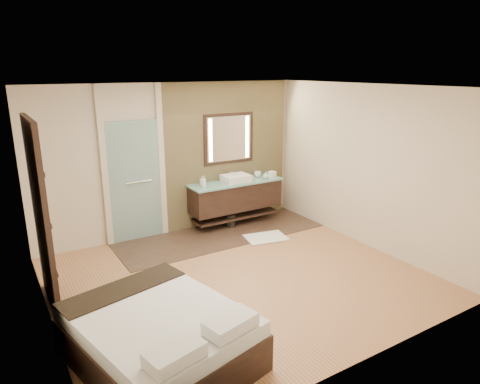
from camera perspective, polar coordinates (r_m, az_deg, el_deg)
floor at (r=6.35m, az=-0.19°, el=-11.32°), size 5.00×5.00×0.00m
tile_strip at (r=7.88m, az=-2.53°, el=-5.62°), size 3.80×1.30×0.01m
stone_wall at (r=8.24m, az=-1.67°, el=5.13°), size 2.60×0.08×2.70m
vanity at (r=8.18m, az=-0.60°, el=-0.50°), size 1.85×0.55×0.88m
mirror_unit at (r=8.15m, az=-1.50°, el=7.14°), size 1.06×0.04×0.96m
frosted_door at (r=7.56m, az=-13.88°, el=2.03°), size 1.10×0.12×2.70m
shoji_partition at (r=5.70m, az=-24.97°, el=-2.97°), size 0.06×1.20×2.40m
bed at (r=4.69m, az=-10.64°, el=-18.45°), size 1.83×2.10×0.70m
bath_mat at (r=7.69m, az=3.47°, el=-6.08°), size 0.80×0.63×0.02m
waste_bin at (r=8.19m, az=-1.32°, el=-3.81°), size 0.26×0.26×0.26m
tissue_box at (r=8.49m, az=4.31°, el=2.42°), size 0.14×0.14×0.10m
soap_bottle_a at (r=7.71m, az=-4.85°, el=1.39°), size 0.10×0.10×0.21m
soap_bottle_b at (r=7.87m, az=-5.11°, el=1.53°), size 0.10×0.10×0.16m
soap_bottle_c at (r=8.30m, az=3.45°, el=2.24°), size 0.14×0.14×0.14m
cup at (r=8.45m, az=2.37°, el=2.41°), size 0.16×0.16×0.11m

